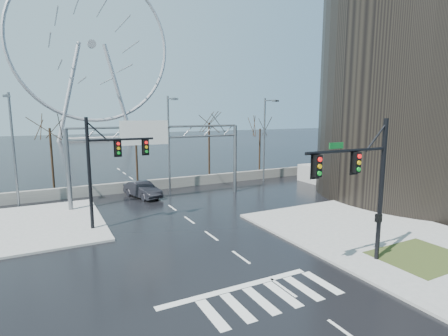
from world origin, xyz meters
TOP-DOWN VIEW (x-y plane):
  - ground at (0.00, 0.00)m, footprint 260.00×260.00m
  - sidewalk_right_ext at (10.00, 2.00)m, footprint 12.00×10.00m
  - sidewalk_far at (-11.00, 12.00)m, footprint 10.00×12.00m
  - grass_strip at (9.00, -5.00)m, footprint 5.00×4.00m
  - tower_podium at (29.00, 8.00)m, footprint 22.00×18.00m
  - barrier_wall at (0.00, 20.00)m, footprint 52.00×0.50m
  - signal_mast_near at (5.14, -4.04)m, footprint 5.52×0.41m
  - signal_mast_far at (-5.87, 8.96)m, footprint 4.72×0.41m
  - sign_gantry at (-0.38, 14.96)m, footprint 16.36×0.40m
  - streetlight_left at (-12.00, 18.16)m, footprint 0.50×2.55m
  - streetlight_mid at (2.00, 18.16)m, footprint 0.50×2.55m
  - streetlight_right at (14.00, 18.16)m, footprint 0.50×2.55m
  - tree_left at (-9.00, 23.50)m, footprint 3.75×3.75m
  - tree_center at (0.00, 24.50)m, footprint 3.25×3.25m
  - tree_right at (9.00, 23.50)m, footprint 3.90×3.90m
  - tree_far_right at (17.00, 24.00)m, footprint 3.40×3.40m
  - ferris_wheel at (5.00, 95.00)m, footprint 45.00×6.00m
  - car at (-1.32, 17.00)m, footprint 2.99×5.06m

SIDE VIEW (x-z plane):
  - ground at x=0.00m, z-range 0.00..0.00m
  - sidewalk_right_ext at x=10.00m, z-range 0.00..0.15m
  - sidewalk_far at x=-11.00m, z-range 0.00..0.15m
  - grass_strip at x=9.00m, z-range 0.14..0.17m
  - barrier_wall at x=0.00m, z-range 0.00..1.10m
  - car at x=-1.32m, z-range 0.00..1.58m
  - tower_podium at x=29.00m, z-range 0.00..2.00m
  - signal_mast_far at x=-5.87m, z-range 0.83..8.83m
  - signal_mast_near at x=5.14m, z-range 0.87..8.87m
  - tree_center at x=0.00m, z-range 1.92..8.42m
  - sign_gantry at x=-0.38m, z-range 1.38..8.98m
  - tree_far_right at x=17.00m, z-range 2.01..8.81m
  - streetlight_left at x=-12.00m, z-range 0.89..10.89m
  - streetlight_mid at x=2.00m, z-range 0.89..10.89m
  - streetlight_right at x=14.00m, z-range 0.89..10.89m
  - tree_left at x=-9.00m, z-range 2.23..9.73m
  - tree_right at x=9.00m, z-range 2.32..10.12m
  - ferris_wheel at x=5.00m, z-range 0.68..51.59m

